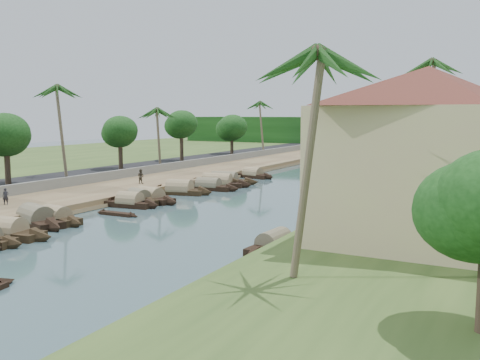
% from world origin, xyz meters
% --- Properties ---
extents(ground, '(220.00, 220.00, 0.00)m').
position_xyz_m(ground, '(0.00, 0.00, 0.00)').
color(ground, '#3A5358').
rests_on(ground, ground).
extents(left_bank, '(10.00, 180.00, 0.80)m').
position_xyz_m(left_bank, '(-16.00, 20.00, 0.40)').
color(left_bank, brown).
rests_on(left_bank, ground).
extents(right_bank, '(16.00, 180.00, 1.20)m').
position_xyz_m(right_bank, '(19.00, 20.00, 0.60)').
color(right_bank, '#2E481C').
rests_on(right_bank, ground).
extents(road, '(8.00, 180.00, 1.40)m').
position_xyz_m(road, '(-24.50, 20.00, 0.70)').
color(road, black).
rests_on(road, ground).
extents(retaining_wall, '(0.40, 180.00, 1.10)m').
position_xyz_m(retaining_wall, '(-20.20, 20.00, 1.35)').
color(retaining_wall, slate).
rests_on(retaining_wall, left_bank).
extents(treeline, '(120.00, 14.00, 8.00)m').
position_xyz_m(treeline, '(0.00, 100.00, 4.00)').
color(treeline, '#0F330E').
rests_on(treeline, ground).
extents(bridge, '(28.00, 4.00, 2.40)m').
position_xyz_m(bridge, '(0.00, 72.00, 1.72)').
color(bridge, '#AFAEA4').
rests_on(bridge, ground).
extents(building_near, '(14.85, 14.85, 10.20)m').
position_xyz_m(building_near, '(18.99, -2.00, 6.38)').
color(building_near, '#CDB189').
rests_on(building_near, right_bank).
extents(building_mid, '(14.11, 14.11, 9.70)m').
position_xyz_m(building_mid, '(19.99, 14.00, 6.13)').
color(building_mid, tan).
rests_on(building_mid, right_bank).
extents(building_far, '(15.59, 15.59, 10.20)m').
position_xyz_m(building_far, '(18.99, 28.00, 6.38)').
color(building_far, '#BEB6A6').
rests_on(building_far, right_bank).
extents(sampan_2, '(8.59, 2.86, 2.22)m').
position_xyz_m(sampan_2, '(-8.45, -8.52, 0.42)').
color(sampan_2, black).
rests_on(sampan_2, ground).
extents(sampan_3, '(9.02, 4.56, 2.37)m').
position_xyz_m(sampan_3, '(-10.12, -4.22, 0.42)').
color(sampan_3, black).
rests_on(sampan_3, ground).
extents(sampan_4, '(7.12, 2.63, 2.01)m').
position_xyz_m(sampan_4, '(-9.24, -3.05, 0.41)').
color(sampan_4, black).
rests_on(sampan_4, ground).
extents(sampan_5, '(6.58, 2.29, 2.09)m').
position_xyz_m(sampan_5, '(-8.79, 5.68, 0.41)').
color(sampan_5, black).
rests_on(sampan_5, ground).
extents(sampan_6, '(7.00, 4.16, 2.09)m').
position_xyz_m(sampan_6, '(-9.34, 7.65, 0.41)').
color(sampan_6, black).
rests_on(sampan_6, ground).
extents(sampan_7, '(8.28, 3.34, 2.16)m').
position_xyz_m(sampan_7, '(-8.97, 8.98, 0.41)').
color(sampan_7, black).
rests_on(sampan_7, ground).
extents(sampan_8, '(8.04, 3.47, 2.40)m').
position_xyz_m(sampan_8, '(-9.24, 14.68, 0.42)').
color(sampan_8, black).
rests_on(sampan_8, ground).
extents(sampan_9, '(8.10, 2.17, 2.05)m').
position_xyz_m(sampan_9, '(-8.14, 18.96, 0.41)').
color(sampan_9, black).
rests_on(sampan_9, ground).
extents(sampan_10, '(8.32, 3.85, 2.25)m').
position_xyz_m(sampan_10, '(-9.57, 22.73, 0.42)').
color(sampan_10, black).
rests_on(sampan_10, ground).
extents(sampan_11, '(8.57, 3.79, 2.38)m').
position_xyz_m(sampan_11, '(-8.45, 21.99, 0.42)').
color(sampan_11, black).
rests_on(sampan_11, ground).
extents(sampan_12, '(9.58, 3.11, 2.24)m').
position_xyz_m(sampan_12, '(-9.43, 24.95, 0.42)').
color(sampan_12, black).
rests_on(sampan_12, ground).
extents(sampan_13, '(7.46, 3.03, 2.03)m').
position_xyz_m(sampan_13, '(-8.96, 32.10, 0.41)').
color(sampan_13, black).
rests_on(sampan_13, ground).
extents(sampan_14, '(1.84, 7.41, 1.83)m').
position_xyz_m(sampan_14, '(9.99, -2.76, 0.40)').
color(sampan_14, black).
rests_on(sampan_14, ground).
extents(sampan_15, '(1.86, 6.73, 1.84)m').
position_xyz_m(sampan_15, '(9.22, 8.03, 0.40)').
color(sampan_15, black).
rests_on(sampan_15, ground).
extents(sampan_16, '(2.43, 8.11, 1.98)m').
position_xyz_m(sampan_16, '(10.21, 27.16, 0.41)').
color(sampan_16, black).
rests_on(sampan_16, ground).
extents(canoe_1, '(4.56, 0.80, 0.74)m').
position_xyz_m(canoe_1, '(-7.01, 1.78, 0.10)').
color(canoe_1, black).
rests_on(canoe_1, ground).
extents(canoe_2, '(5.34, 3.82, 0.84)m').
position_xyz_m(canoe_2, '(-10.68, 21.04, 0.10)').
color(canoe_2, black).
rests_on(canoe_2, ground).
extents(palm_0, '(3.20, 3.20, 11.79)m').
position_xyz_m(palm_0, '(15.00, -11.12, 11.21)').
color(palm_0, '#75624E').
rests_on(palm_0, ground).
extents(palm_1, '(3.20, 3.20, 11.14)m').
position_xyz_m(palm_1, '(16.00, 6.10, 10.57)').
color(palm_1, '#75624E').
rests_on(palm_1, ground).
extents(palm_2, '(3.20, 3.20, 14.13)m').
position_xyz_m(palm_2, '(15.00, 20.90, 13.44)').
color(palm_2, '#75624E').
rests_on(palm_2, ground).
extents(palm_3, '(3.20, 3.20, 12.46)m').
position_xyz_m(palm_3, '(16.00, 38.65, 11.83)').
color(palm_3, '#75624E').
rests_on(palm_3, ground).
extents(palm_5, '(3.20, 3.20, 12.08)m').
position_xyz_m(palm_5, '(-24.00, 12.32, 11.68)').
color(palm_5, '#75624E').
rests_on(palm_5, ground).
extents(palm_6, '(3.20, 3.20, 9.56)m').
position_xyz_m(palm_6, '(-22.00, 28.37, 9.24)').
color(palm_6, '#75624E').
rests_on(palm_6, ground).
extents(palm_7, '(3.20, 3.20, 12.10)m').
position_xyz_m(palm_7, '(14.00, 55.87, 11.49)').
color(palm_7, '#75624E').
rests_on(palm_7, ground).
extents(palm_8, '(3.20, 3.20, 11.13)m').
position_xyz_m(palm_8, '(-20.50, 59.49, 10.76)').
color(palm_8, '#75624E').
rests_on(palm_8, ground).
extents(tree_2, '(5.04, 5.04, 7.24)m').
position_xyz_m(tree_2, '(-24.00, 4.39, 6.49)').
color(tree_2, '#483929').
rests_on(tree_2, ground).
extents(tree_3, '(4.65, 4.65, 6.89)m').
position_xyz_m(tree_3, '(-24.00, 22.33, 6.29)').
color(tree_3, '#483929').
rests_on(tree_3, ground).
extents(tree_4, '(4.90, 4.90, 7.73)m').
position_xyz_m(tree_4, '(-24.00, 36.93, 7.01)').
color(tree_4, '#483929').
rests_on(tree_4, ground).
extents(tree_5, '(5.45, 5.45, 7.03)m').
position_xyz_m(tree_5, '(-24.00, 53.51, 6.13)').
color(tree_5, '#483929').
rests_on(tree_5, ground).
extents(person_near, '(0.64, 0.59, 1.46)m').
position_xyz_m(person_near, '(-16.27, -2.11, 1.53)').
color(person_near, '#24242B').
rests_on(person_near, left_bank).
extents(person_far, '(0.82, 0.65, 1.65)m').
position_xyz_m(person_far, '(-14.82, 14.96, 1.62)').
color(person_far, '#373126').
rests_on(person_far, left_bank).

